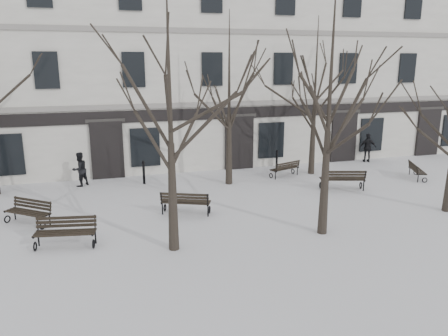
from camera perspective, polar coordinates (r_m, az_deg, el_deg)
name	(u,v)px	position (r m, az deg, el deg)	size (l,w,h in m)	color
ground	(217,226)	(16.02, -0.90, -7.55)	(100.00, 100.00, 0.00)	silver
building	(159,66)	(27.60, -8.49, 13.07)	(40.40, 10.20, 11.40)	silver
tree_1	(169,87)	(13.02, -7.16, 10.51)	(5.73, 5.73, 8.18)	black
tree_2	(331,77)	(14.65, 13.79, 11.46)	(5.97, 5.97, 8.53)	black
tree_5	(229,78)	(20.49, 0.68, 11.64)	(5.65, 5.65, 8.07)	black
tree_6	(316,78)	(22.92, 11.89, 11.46)	(5.59, 5.59, 7.98)	black
bench_0	(65,231)	(15.05, -20.00, -7.75)	(1.98, 1.02, 0.96)	black
bench_1	(186,202)	(17.03, -5.05, -4.42)	(1.98, 1.38, 0.96)	black
bench_2	(343,179)	(20.81, 15.23, -1.37)	(2.11, 1.26, 1.01)	black
bench_3	(29,211)	(17.56, -24.14, -5.16)	(1.77, 1.61, 0.90)	black
bench_4	(285,168)	(22.67, 8.01, -0.02)	(1.73, 1.11, 0.83)	black
bench_5	(416,170)	(24.18, 23.82, -0.24)	(1.19, 1.68, 0.81)	black
bollard_a	(144,172)	(21.45, -10.44, -0.47)	(0.15, 0.15, 1.15)	black
bollard_b	(277,159)	(24.15, 6.91, 1.20)	(0.14, 0.14, 1.09)	black
pedestrian_b	(81,186)	(22.00, -18.17, -2.24)	(0.80, 0.62, 1.64)	black
pedestrian_c	(367,162)	(27.20, 18.13, 0.78)	(0.99, 0.41, 1.69)	black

